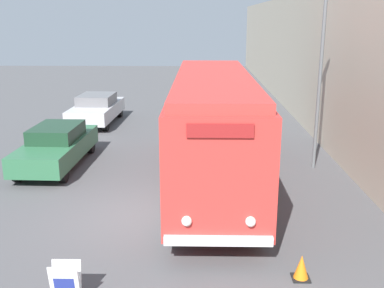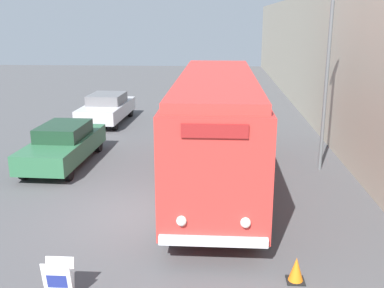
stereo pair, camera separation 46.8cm
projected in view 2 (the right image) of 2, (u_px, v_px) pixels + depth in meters
name	position (u px, v px, depth m)	size (l,w,h in m)	color
ground_plane	(147.00, 216.00, 12.04)	(80.00, 80.00, 0.00)	#4C4C4F
building_wall_right	(323.00, 62.00, 20.40)	(0.30, 60.00, 6.40)	#B2A893
vintage_bus	(216.00, 124.00, 13.84)	(2.40, 10.16, 3.48)	black
sign_board	(59.00, 281.00, 8.36)	(0.54, 0.31, 0.82)	gray
streetlamp	(329.00, 52.00, 14.71)	(0.36, 0.36, 6.23)	#595E60
parked_car_near	(64.00, 144.00, 16.19)	(1.91, 4.76, 1.46)	black
parked_car_mid	(107.00, 108.00, 22.76)	(2.08, 4.62, 1.45)	black
traffic_cone	(296.00, 270.00, 8.97)	(0.36, 0.36, 0.52)	black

